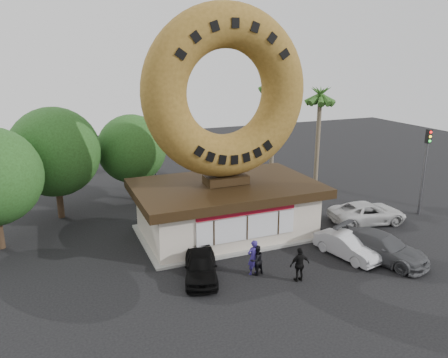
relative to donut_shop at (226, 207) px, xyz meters
name	(u,v)px	position (x,y,z in m)	size (l,w,h in m)	color
ground	(271,276)	(0.00, -5.98, -1.77)	(90.00, 90.00, 0.00)	black
donut_shop	(226,207)	(0.00, 0.00, 0.00)	(11.20, 7.20, 3.80)	beige
giant_donut	(226,92)	(0.00, 0.02, 7.03)	(10.00, 10.00, 2.55)	olive
tree_west	(55,152)	(-9.50, 7.02, 2.87)	(6.00, 6.00, 7.65)	#473321
tree_mid	(132,149)	(-4.00, 9.02, 2.25)	(5.20, 5.20, 6.63)	#473321
palm_near	(274,87)	(7.50, 8.02, 6.65)	(2.60, 2.60, 9.75)	#726651
palm_far	(320,98)	(11.00, 6.52, 5.72)	(2.60, 2.60, 8.75)	#726651
street_lamp	(156,139)	(-1.86, 10.02, 2.72)	(2.11, 0.20, 8.00)	#59595E
traffic_signal	(425,161)	(14.00, -1.99, 2.10)	(0.30, 0.38, 6.07)	#59595E
person_left	(253,257)	(-0.74, -5.44, -0.83)	(0.69, 0.45, 1.88)	navy
person_center	(256,260)	(-0.60, -5.51, -0.97)	(0.78, 0.60, 1.60)	black
person_right	(300,265)	(1.07, -6.95, -0.87)	(1.05, 0.44, 1.79)	black
car_black	(201,266)	(-3.37, -4.79, -1.09)	(1.61, 4.00, 1.36)	black
car_silver	(347,246)	(4.96, -5.64, -1.11)	(1.39, 3.98, 1.31)	#AEAFB3
car_grey	(381,247)	(6.51, -6.59, -1.02)	(2.09, 5.15, 1.49)	#4C4D51
car_white	(367,213)	(9.46, -1.94, -1.05)	(2.37, 5.15, 1.43)	silver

